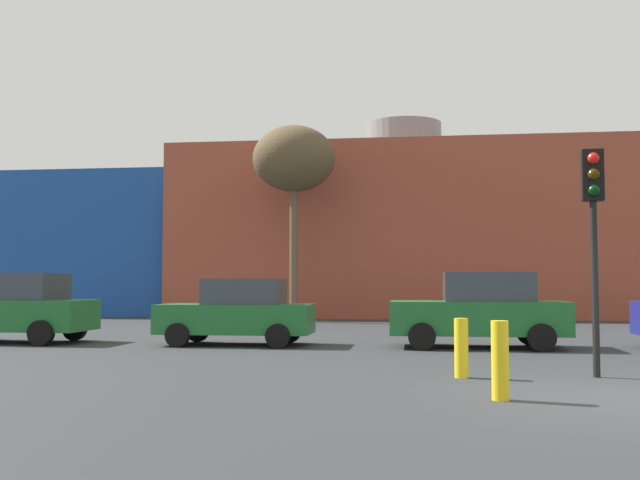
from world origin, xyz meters
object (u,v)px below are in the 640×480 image
at_px(parked_car_0, 13,308).
at_px(traffic_light_island, 593,209).
at_px(parked_car_2, 480,310).
at_px(bare_tree_0, 294,161).
at_px(parked_car_1, 238,312).
at_px(bollard_yellow_1, 500,360).
at_px(bollard_yellow_0, 461,348).

xyz_separation_m(parked_car_0, traffic_light_island, (14.01, -5.72, 1.96)).
bearing_deg(parked_car_2, bare_tree_0, -60.21).
bearing_deg(bare_tree_0, parked_car_1, -87.78).
relative_size(parked_car_2, bare_tree_0, 0.52).
xyz_separation_m(parked_car_1, bollard_yellow_1, (5.78, -8.46, -0.32)).
bearing_deg(parked_car_1, traffic_light_island, 143.41).
height_order(parked_car_0, bare_tree_0, bare_tree_0).
height_order(parked_car_0, parked_car_1, parked_car_0).
xyz_separation_m(parked_car_1, traffic_light_island, (7.71, -5.72, 2.04)).
height_order(parked_car_1, traffic_light_island, traffic_light_island).
height_order(bare_tree_0, bollard_yellow_1, bare_tree_0).
xyz_separation_m(bollard_yellow_0, bollard_yellow_1, (0.38, -2.40, 0.04)).
bearing_deg(parked_car_2, bollard_yellow_1, 86.81).
relative_size(parked_car_0, bollard_yellow_0, 4.30).
distance_m(bollard_yellow_0, bollard_yellow_1, 2.43).
xyz_separation_m(parked_car_2, bollard_yellow_0, (-0.85, -6.05, -0.43)).
relative_size(parked_car_1, bollard_yellow_0, 3.95).
relative_size(parked_car_0, bollard_yellow_1, 3.99).
distance_m(parked_car_0, bollard_yellow_1, 14.75).
bearing_deg(bollard_yellow_1, parked_car_0, 145.01).
bearing_deg(parked_car_1, bollard_yellow_0, 131.71).
height_order(parked_car_1, bollard_yellow_1, parked_car_1).
distance_m(traffic_light_island, bare_tree_0, 19.64).
bearing_deg(parked_car_0, traffic_light_island, 157.79).
bearing_deg(bollard_yellow_0, parked_car_1, 131.71).
bearing_deg(parked_car_1, parked_car_0, 0.00).
relative_size(parked_car_2, bollard_yellow_1, 3.99).
bearing_deg(bare_tree_0, parked_car_0, -116.57).
relative_size(parked_car_1, parked_car_2, 0.92).
bearing_deg(traffic_light_island, bollard_yellow_0, -76.69).
height_order(parked_car_2, bollard_yellow_1, parked_car_2).
distance_m(parked_car_0, parked_car_1, 6.31).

